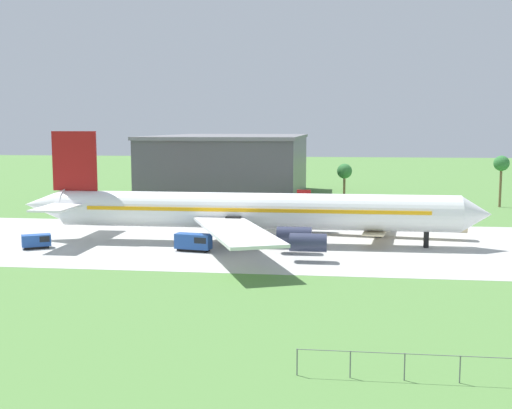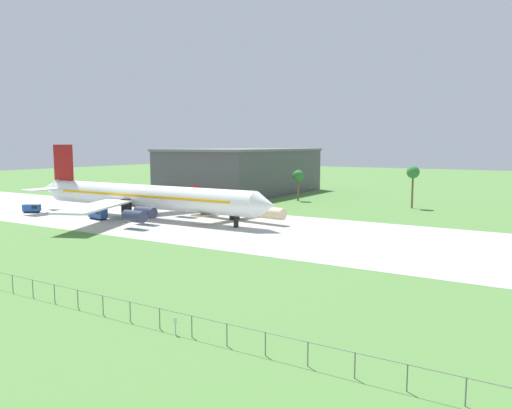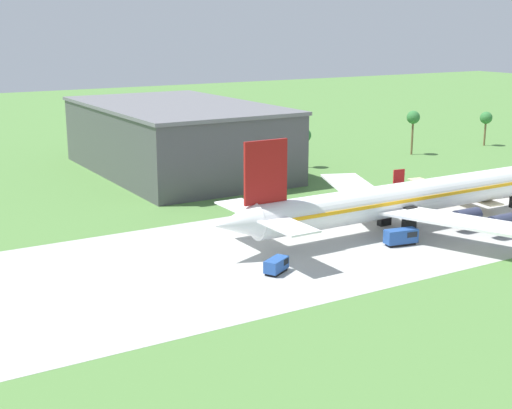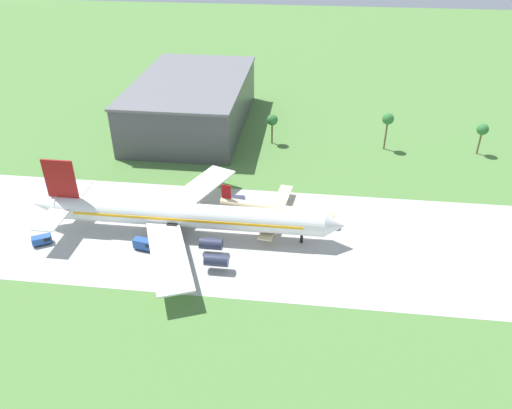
% 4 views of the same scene
% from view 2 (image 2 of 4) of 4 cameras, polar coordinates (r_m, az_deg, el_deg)
% --- Properties ---
extents(ground_plane, '(600.00, 600.00, 0.00)m').
position_cam_2_polar(ground_plane, '(99.07, 9.20, -3.71)').
color(ground_plane, '#517F3D').
extents(taxiway_strip, '(320.00, 44.00, 0.02)m').
position_cam_2_polar(taxiway_strip, '(99.07, 9.20, -3.70)').
color(taxiway_strip, '#B2B2AD').
rests_on(taxiway_strip, ground_plane).
extents(jet_airliner, '(75.55, 55.02, 18.06)m').
position_cam_2_polar(jet_airliner, '(126.03, -12.98, 0.91)').
color(jet_airliner, white).
rests_on(jet_airliner, ground_plane).
extents(regional_aircraft, '(29.16, 26.35, 7.77)m').
position_cam_2_polar(regional_aircraft, '(120.25, -2.52, -0.54)').
color(regional_aircraft, beige).
rests_on(regional_aircraft, ground_plane).
extents(baggage_tug, '(5.75, 2.92, 2.67)m').
position_cam_2_polar(baggage_tug, '(126.79, -17.57, -0.99)').
color(baggage_tug, black).
rests_on(baggage_tug, ground_plane).
extents(fuel_truck, '(4.71, 3.85, 2.18)m').
position_cam_2_polar(fuel_truck, '(145.79, -24.20, -0.38)').
color(fuel_truck, black).
rests_on(fuel_truck, ground_plane).
extents(perimeter_fence, '(80.10, 0.10, 2.10)m').
position_cam_2_polar(perimeter_fence, '(53.45, -14.20, -11.37)').
color(perimeter_fence, slate).
rests_on(perimeter_fence, ground_plane).
extents(no_stopping_sign, '(0.44, 0.08, 1.68)m').
position_cam_2_polar(no_stopping_sign, '(49.30, -9.21, -13.31)').
color(no_stopping_sign, gray).
rests_on(no_stopping_sign, ground_plane).
extents(terminal_building, '(36.72, 61.20, 16.55)m').
position_cam_2_polar(terminal_building, '(186.04, -1.53, 3.84)').
color(terminal_building, '#47474C').
rests_on(terminal_building, ground_plane).
extents(palm_tree_row, '(106.21, 3.60, 12.10)m').
position_cam_2_polar(palm_tree_row, '(144.59, 26.62, 2.42)').
color(palm_tree_row, brown).
rests_on(palm_tree_row, ground_plane).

